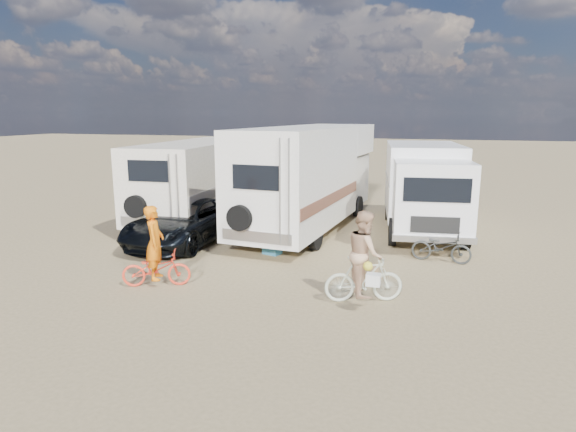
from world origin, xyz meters
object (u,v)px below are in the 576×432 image
(rv_main, at_px, (310,178))
(rv_left, at_px, (199,181))
(rider_man, at_px, (155,250))
(crate, at_px, (369,272))
(dark_suv, at_px, (185,222))
(box_truck, at_px, (424,190))
(bike_parked, at_px, (441,247))
(bike_man, at_px, (156,269))
(rider_woman, at_px, (364,261))
(cooler, at_px, (272,247))
(bike_woman, at_px, (364,279))

(rv_main, bearing_deg, rv_left, -177.77)
(rider_man, height_order, crate, rider_man)
(rv_left, relative_size, crate, 17.73)
(dark_suv, height_order, crate, dark_suv)
(box_truck, relative_size, bike_parked, 3.90)
(bike_man, height_order, rider_man, rider_man)
(dark_suv, height_order, rider_woman, rider_woman)
(bike_man, distance_m, bike_parked, 7.58)
(bike_parked, bearing_deg, box_truck, 17.76)
(box_truck, height_order, crate, box_truck)
(rider_man, height_order, cooler, rider_man)
(rv_main, xyz_separation_m, bike_man, (-1.95, -6.82, -1.37))
(rv_left, distance_m, crate, 8.86)
(crate, bearing_deg, bike_parked, 49.10)
(dark_suv, bearing_deg, rider_woman, -25.71)
(rider_man, bearing_deg, rv_main, -39.25)
(rv_left, relative_size, rider_woman, 4.09)
(rider_woman, height_order, crate, rider_woman)
(rider_man, height_order, rider_woman, rider_woman)
(rv_left, height_order, rider_woman, rv_left)
(cooler, xyz_separation_m, crate, (3.01, -1.31, -0.02))
(dark_suv, distance_m, cooler, 3.10)
(rider_man, relative_size, rider_woman, 0.95)
(rider_woman, xyz_separation_m, bike_parked, (1.60, 3.53, -0.50))
(box_truck, bearing_deg, dark_suv, -160.75)
(bike_parked, bearing_deg, rv_main, 65.14)
(box_truck, bearing_deg, crate, -108.99)
(rider_man, bearing_deg, box_truck, -61.74)
(box_truck, height_order, rider_woman, box_truck)
(rv_main, xyz_separation_m, box_truck, (3.88, 0.52, -0.30))
(box_truck, xyz_separation_m, bike_man, (-5.83, -7.34, -1.07))
(box_truck, relative_size, crate, 14.69)
(rv_left, height_order, cooler, rv_left)
(bike_parked, bearing_deg, rider_man, 129.08)
(bike_woman, relative_size, crate, 4.02)
(box_truck, bearing_deg, rv_main, -179.90)
(rv_main, height_order, dark_suv, rv_main)
(rv_left, height_order, box_truck, same)
(bike_parked, bearing_deg, rv_left, 78.58)
(rv_left, relative_size, bike_parked, 4.71)
(box_truck, xyz_separation_m, rider_woman, (-0.99, -6.89, -0.56))
(rider_woman, distance_m, bike_parked, 3.91)
(bike_parked, bearing_deg, crate, 146.46)
(cooler, bearing_deg, rv_left, 154.73)
(box_truck, height_order, bike_man, box_truck)
(crate, bearing_deg, bike_man, -156.85)
(rider_man, distance_m, crate, 5.22)
(rv_left, relative_size, box_truck, 1.21)
(bike_man, bearing_deg, box_truck, -61.74)
(rider_woman, height_order, cooler, rider_woman)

